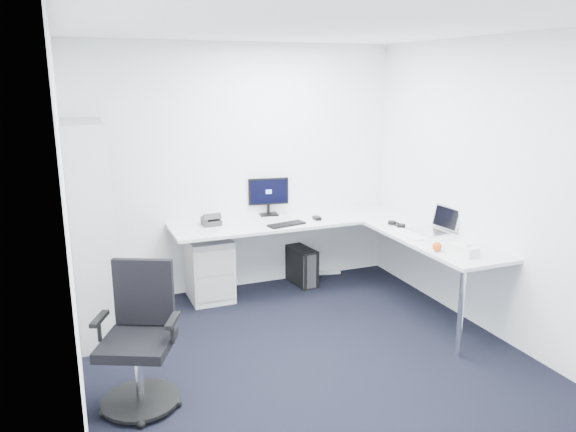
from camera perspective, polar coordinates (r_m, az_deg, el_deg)
name	(u,v)px	position (r m, az deg, el deg)	size (l,w,h in m)	color
ground	(319,370)	(4.79, 3.13, -15.38)	(4.20, 4.20, 0.00)	black
ceiling	(324,25)	(4.18, 3.65, 18.82)	(4.20, 4.20, 0.00)	white
wall_back	(240,169)	(6.21, -4.91, 4.76)	(3.60, 0.02, 2.70)	white
wall_front	(530,318)	(2.64, 23.40, -9.51)	(3.60, 0.02, 2.70)	white
wall_left	(69,235)	(3.90, -21.36, -1.82)	(0.02, 4.20, 2.70)	white
wall_right	(506,193)	(5.29, 21.31, 2.20)	(0.02, 4.20, 2.70)	white
l_desk	(311,264)	(5.99, 2.31, -4.86)	(2.79, 1.56, 0.81)	silver
drawer_pedestal	(209,268)	(6.12, -8.02, -5.28)	(0.44, 0.55, 0.68)	silver
bookshelf	(90,231)	(5.40, -19.45, -1.41)	(0.38, 0.99, 1.97)	#B0B2B2
task_chair	(136,340)	(4.22, -15.15, -12.07)	(0.59, 0.59, 1.05)	black
black_pc_tower	(302,266)	(6.50, 1.42, -5.09)	(0.19, 0.44, 0.43)	black
beige_pc_tower	(136,287)	(6.13, -15.23, -6.99)	(0.19, 0.42, 0.40)	beige
power_strip	(326,272)	(6.89, 3.93, -5.74)	(0.34, 0.06, 0.04)	white
monitor	(269,196)	(6.31, -1.98, 2.02)	(0.46, 0.15, 0.44)	black
black_keyboard	(286,224)	(5.92, -0.17, -0.86)	(0.41, 0.14, 0.02)	black
mouse	(317,218)	(6.16, 2.95, -0.21)	(0.07, 0.11, 0.04)	black
desk_phone	(211,219)	(5.98, -7.82, -0.30)	(0.18, 0.18, 0.13)	#2D2D30
laptop	(429,220)	(5.79, 14.17, -0.43)	(0.36, 0.35, 0.26)	silver
white_keyboard	(408,234)	(5.69, 12.05, -1.84)	(0.12, 0.43, 0.01)	white
headphones	(397,223)	(6.01, 10.98, -0.72)	(0.13, 0.21, 0.06)	black
orange_fruit	(437,247)	(5.23, 14.91, -3.03)	(0.08, 0.08, 0.08)	#DC5013
tissue_box	(464,250)	(5.19, 17.49, -3.34)	(0.13, 0.24, 0.08)	white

